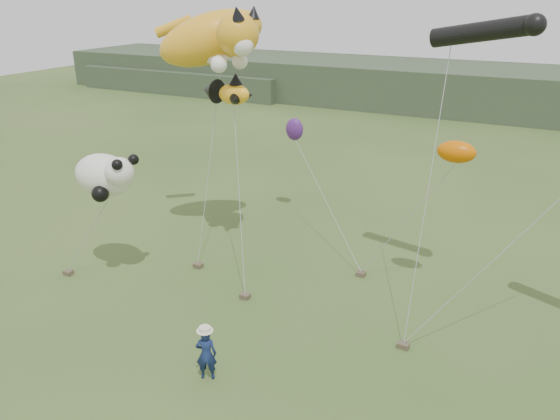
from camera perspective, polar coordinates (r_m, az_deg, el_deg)
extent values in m
plane|color=#385123|center=(17.15, -7.92, -17.01)|extent=(120.00, 120.00, 0.00)
cube|color=#2D3D28|center=(57.03, 18.67, 11.99)|extent=(90.00, 12.00, 4.00)
cube|color=#2D3D28|center=(65.69, -9.29, 13.34)|extent=(25.00, 8.00, 2.50)
imported|color=#14224E|center=(16.66, -7.72, -14.69)|extent=(0.73, 0.62, 1.68)
cube|color=brown|center=(23.11, -8.55, -5.74)|extent=(0.35, 0.28, 0.18)
cube|color=brown|center=(20.74, -3.68, -8.96)|extent=(0.35, 0.28, 0.18)
cube|color=brown|center=(18.57, 12.78, -13.62)|extent=(0.35, 0.28, 0.18)
cube|color=brown|center=(23.90, -21.25, -6.12)|extent=(0.35, 0.28, 0.18)
cube|color=brown|center=(22.45, 8.45, -6.61)|extent=(0.35, 0.28, 0.18)
ellipsoid|color=gold|center=(23.04, -7.24, 17.37)|extent=(4.97, 4.20, 3.11)
sphere|color=gold|center=(21.32, -4.45, 17.84)|extent=(1.60, 1.60, 1.60)
cone|color=black|center=(20.76, -4.51, 19.83)|extent=(0.50, 0.61, 0.60)
cone|color=black|center=(21.44, -2.78, 19.93)|extent=(0.50, 0.58, 0.57)
sphere|color=white|center=(20.93, -3.94, 16.80)|extent=(0.80, 0.80, 0.80)
ellipsoid|color=white|center=(22.78, -7.15, 15.52)|extent=(1.57, 0.78, 0.49)
sphere|color=white|center=(21.25, -6.41, 14.86)|extent=(0.62, 0.62, 0.62)
sphere|color=white|center=(22.21, -4.22, 15.24)|extent=(0.62, 0.62, 0.62)
cylinder|color=gold|center=(24.93, -11.03, 18.31)|extent=(1.66, 1.22, 0.97)
ellipsoid|color=#FFB01C|center=(21.92, -4.85, 11.96)|extent=(1.68, 0.96, 0.94)
cone|color=black|center=(22.89, -7.28, 12.29)|extent=(0.94, 1.11, 0.98)
cone|color=black|center=(21.77, -4.65, 13.49)|extent=(0.54, 0.54, 0.44)
cone|color=black|center=(21.32, -4.84, 11.38)|extent=(0.58, 0.61, 0.44)
cone|color=black|center=(22.24, -3.37, 11.86)|extent=(0.58, 0.61, 0.44)
cylinder|color=black|center=(19.27, 20.41, 17.07)|extent=(3.44, 1.47, 1.18)
sphere|color=black|center=(18.59, 25.08, 17.13)|extent=(0.67, 0.67, 0.67)
ellipsoid|color=white|center=(21.71, -17.96, 3.51)|extent=(2.42, 1.61, 1.61)
sphere|color=white|center=(20.70, -16.43, 3.86)|extent=(1.08, 1.08, 1.08)
sphere|color=black|center=(20.16, -16.66, 4.56)|extent=(0.39, 0.39, 0.39)
sphere|color=black|center=(20.64, -15.06, 5.12)|extent=(0.39, 0.39, 0.39)
sphere|color=black|center=(21.07, -18.27, 1.63)|extent=(0.63, 0.63, 0.63)
sphere|color=black|center=(22.49, -18.72, 3.07)|extent=(0.63, 0.63, 0.63)
ellipsoid|color=#D15E00|center=(19.65, 17.96, 5.80)|extent=(1.31, 0.76, 0.76)
ellipsoid|color=#4B1F6C|center=(26.86, 1.53, 8.43)|extent=(0.90, 0.60, 1.10)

